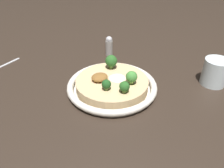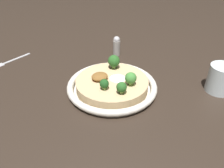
{
  "view_description": "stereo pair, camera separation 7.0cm",
  "coord_description": "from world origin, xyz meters",
  "px_view_note": "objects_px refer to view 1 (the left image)",
  "views": [
    {
      "loc": [
        0.34,
        0.47,
        0.41
      ],
      "look_at": [
        0.0,
        0.0,
        0.02
      ],
      "focal_mm": 35.0,
      "sensor_mm": 36.0,
      "label": 1
    },
    {
      "loc": [
        0.28,
        0.51,
        0.41
      ],
      "look_at": [
        0.0,
        0.0,
        0.02
      ],
      "focal_mm": 35.0,
      "sensor_mm": 36.0,
      "label": 2
    }
  ],
  "objects_px": {
    "drinking_glass": "(215,72)",
    "broccoli_back_right": "(124,87)",
    "broccoli_back_left": "(132,77)",
    "pepper_shaker": "(109,46)",
    "broccoli_front_left": "(111,61)",
    "broccoli_right": "(106,84)",
    "risotto_bowl": "(112,85)"
  },
  "relations": [
    {
      "from": "broccoli_back_right",
      "to": "pepper_shaker",
      "type": "height_order",
      "value": "pepper_shaker"
    },
    {
      "from": "drinking_glass",
      "to": "risotto_bowl",
      "type": "bearing_deg",
      "value": -28.88
    },
    {
      "from": "risotto_bowl",
      "to": "broccoli_right",
      "type": "xyz_separation_m",
      "value": [
        0.04,
        0.03,
        0.04
      ]
    },
    {
      "from": "broccoli_right",
      "to": "pepper_shaker",
      "type": "bearing_deg",
      "value": -126.1
    },
    {
      "from": "pepper_shaker",
      "to": "broccoli_back_left",
      "type": "bearing_deg",
      "value": 68.96
    },
    {
      "from": "risotto_bowl",
      "to": "broccoli_back_left",
      "type": "height_order",
      "value": "broccoli_back_left"
    },
    {
      "from": "risotto_bowl",
      "to": "broccoli_back_right",
      "type": "height_order",
      "value": "broccoli_back_right"
    },
    {
      "from": "broccoli_right",
      "to": "broccoli_back_right",
      "type": "distance_m",
      "value": 0.05
    },
    {
      "from": "broccoli_back_left",
      "to": "drinking_glass",
      "type": "relative_size",
      "value": 0.48
    },
    {
      "from": "broccoli_right",
      "to": "pepper_shaker",
      "type": "xyz_separation_m",
      "value": [
        -0.18,
        -0.25,
        -0.02
      ]
    },
    {
      "from": "risotto_bowl",
      "to": "drinking_glass",
      "type": "xyz_separation_m",
      "value": [
        -0.3,
        0.17,
        0.03
      ]
    },
    {
      "from": "broccoli_back_left",
      "to": "pepper_shaker",
      "type": "xyz_separation_m",
      "value": [
        -0.1,
        -0.27,
        -0.02
      ]
    },
    {
      "from": "broccoli_back_left",
      "to": "broccoli_back_right",
      "type": "relative_size",
      "value": 1.16
    },
    {
      "from": "broccoli_back_left",
      "to": "broccoli_back_right",
      "type": "height_order",
      "value": "broccoli_back_left"
    },
    {
      "from": "broccoli_front_left",
      "to": "broccoli_right",
      "type": "bearing_deg",
      "value": 48.62
    },
    {
      "from": "broccoli_back_right",
      "to": "pepper_shaker",
      "type": "xyz_separation_m",
      "value": [
        -0.15,
        -0.29,
        -0.02
      ]
    },
    {
      "from": "risotto_bowl",
      "to": "broccoli_back_left",
      "type": "bearing_deg",
      "value": 124.83
    },
    {
      "from": "broccoli_front_left",
      "to": "broccoli_back_right",
      "type": "height_order",
      "value": "broccoli_front_left"
    },
    {
      "from": "pepper_shaker",
      "to": "broccoli_front_left",
      "type": "bearing_deg",
      "value": 57.58
    },
    {
      "from": "broccoli_right",
      "to": "broccoli_back_right",
      "type": "xyz_separation_m",
      "value": [
        -0.03,
        0.04,
        0.0
      ]
    },
    {
      "from": "broccoli_right",
      "to": "broccoli_back_left",
      "type": "bearing_deg",
      "value": 167.73
    },
    {
      "from": "broccoli_front_left",
      "to": "drinking_glass",
      "type": "xyz_separation_m",
      "value": [
        -0.26,
        0.23,
        -0.02
      ]
    },
    {
      "from": "broccoli_right",
      "to": "broccoli_front_left",
      "type": "height_order",
      "value": "broccoli_front_left"
    },
    {
      "from": "broccoli_back_right",
      "to": "broccoli_back_left",
      "type": "bearing_deg",
      "value": -152.13
    },
    {
      "from": "broccoli_front_left",
      "to": "broccoli_back_right",
      "type": "relative_size",
      "value": 1.32
    },
    {
      "from": "broccoli_back_left",
      "to": "pepper_shaker",
      "type": "distance_m",
      "value": 0.29
    },
    {
      "from": "drinking_glass",
      "to": "broccoli_back_right",
      "type": "bearing_deg",
      "value": -16.05
    },
    {
      "from": "broccoli_back_left",
      "to": "broccoli_front_left",
      "type": "relative_size",
      "value": 0.88
    },
    {
      "from": "broccoli_right",
      "to": "broccoli_front_left",
      "type": "bearing_deg",
      "value": -131.38
    },
    {
      "from": "broccoli_right",
      "to": "risotto_bowl",
      "type": "bearing_deg",
      "value": -142.33
    },
    {
      "from": "broccoli_right",
      "to": "broccoli_back_left",
      "type": "distance_m",
      "value": 0.08
    },
    {
      "from": "pepper_shaker",
      "to": "broccoli_right",
      "type": "bearing_deg",
      "value": 53.9
    }
  ]
}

